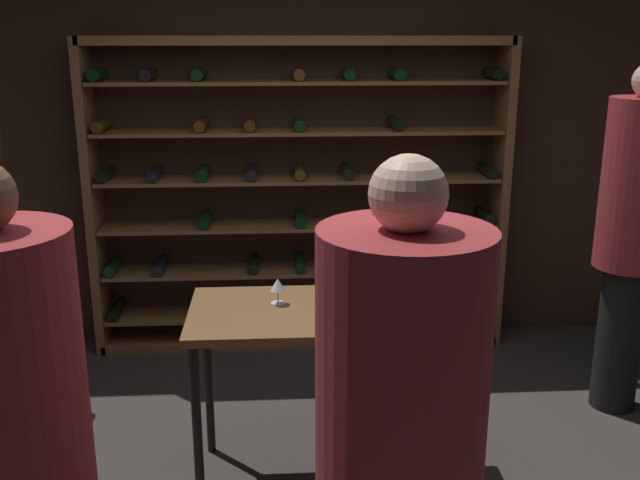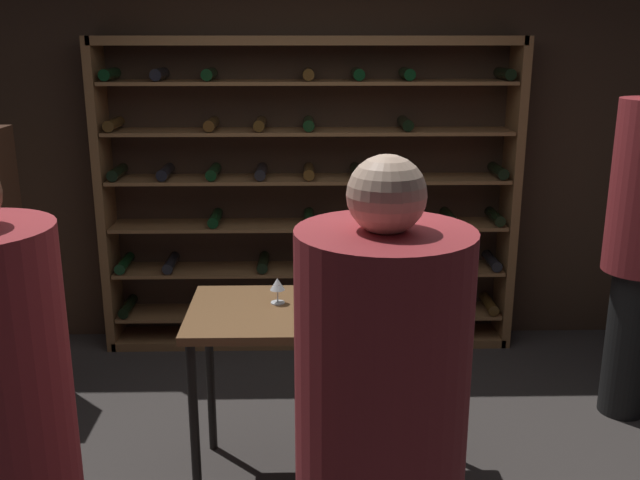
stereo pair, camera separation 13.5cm
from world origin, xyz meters
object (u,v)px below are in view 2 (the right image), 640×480
object	(u,v)px
person_guest_blue_shirt	(380,441)
wine_glass_stemmed_right	(277,285)
wine_rack	(309,198)
wine_bottle_green_slim	(397,286)
wine_bottle_amber_reserve	(357,289)
tasting_table	(319,328)

from	to	relation	value
person_guest_blue_shirt	wine_glass_stemmed_right	world-z (taller)	person_guest_blue_shirt
wine_rack	wine_bottle_green_slim	size ratio (longest dim) A/B	8.56
person_guest_blue_shirt	wine_bottle_amber_reserve	bearing A→B (deg)	-174.61
wine_rack	wine_bottle_green_slim	xyz separation A→B (m)	(0.40, -1.71, -0.04)
wine_bottle_amber_reserve	wine_glass_stemmed_right	distance (m)	0.41
wine_bottle_green_slim	wine_bottle_amber_reserve	xyz separation A→B (m)	(-0.19, -0.06, 0.01)
wine_rack	tasting_table	size ratio (longest dim) A/B	2.32
wine_bottle_amber_reserve	tasting_table	bearing A→B (deg)	154.21
wine_rack	wine_bottle_amber_reserve	distance (m)	1.79
person_guest_blue_shirt	wine_bottle_amber_reserve	size ratio (longest dim) A/B	5.32
wine_glass_stemmed_right	wine_bottle_green_slim	bearing A→B (deg)	-9.95
wine_rack	wine_bottle_green_slim	world-z (taller)	wine_rack
person_guest_blue_shirt	wine_glass_stemmed_right	xyz separation A→B (m)	(-0.35, 1.40, -0.01)
person_guest_blue_shirt	wine_bottle_green_slim	xyz separation A→B (m)	(0.21, 1.30, 0.02)
wine_rack	person_guest_blue_shirt	size ratio (longest dim) A/B	1.54
tasting_table	wine_bottle_green_slim	xyz separation A→B (m)	(0.36, -0.02, 0.22)
wine_rack	person_guest_blue_shirt	bearing A→B (deg)	-86.34
wine_rack	wine_glass_stemmed_right	bearing A→B (deg)	-95.64
person_guest_blue_shirt	wine_rack	bearing A→B (deg)	-169.97
wine_rack	wine_bottle_green_slim	bearing A→B (deg)	-76.74
wine_bottle_green_slim	wine_rack	bearing A→B (deg)	103.26
tasting_table	person_guest_blue_shirt	size ratio (longest dim) A/B	0.66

